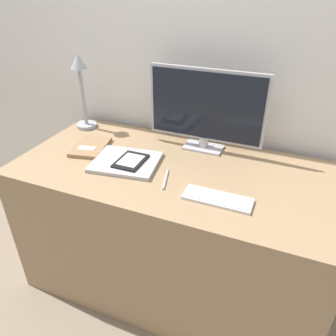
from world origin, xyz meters
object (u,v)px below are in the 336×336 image
object	(u,v)px
desk_lamp	(81,85)
keyboard	(218,198)
ereader	(131,161)
monitor	(206,109)
pen	(166,179)
notebook	(91,147)
laptop	(126,162)

from	to	relation	value
desk_lamp	keyboard	bearing A→B (deg)	-24.17
keyboard	ereader	world-z (taller)	ereader
monitor	pen	xyz separation A→B (m)	(-0.06, -0.35, -0.20)
monitor	notebook	bearing A→B (deg)	-156.87
laptop	desk_lamp	bearing A→B (deg)	145.37
keyboard	ereader	bearing A→B (deg)	166.50
ereader	laptop	bearing A→B (deg)	171.42
monitor	notebook	world-z (taller)	monitor
monitor	ereader	world-z (taller)	monitor
desk_lamp	notebook	size ratio (longest dim) A/B	1.66
monitor	laptop	xyz separation A→B (m)	(-0.29, -0.29, -0.20)
pen	notebook	bearing A→B (deg)	165.01
laptop	monitor	bearing A→B (deg)	45.28
ereader	pen	xyz separation A→B (m)	(0.20, -0.06, -0.02)
ereader	pen	size ratio (longest dim) A/B	1.12
monitor	laptop	bearing A→B (deg)	-134.72
monitor	ereader	xyz separation A→B (m)	(-0.26, -0.29, -0.19)
keyboard	ereader	xyz separation A→B (m)	(-0.44, 0.11, 0.02)
ereader	notebook	bearing A→B (deg)	165.60
notebook	keyboard	bearing A→B (deg)	-13.84
pen	laptop	bearing A→B (deg)	165.08
ereader	notebook	size ratio (longest dim) A/B	0.66
laptop	ereader	distance (m)	0.03
keyboard	monitor	bearing A→B (deg)	114.65
ereader	desk_lamp	bearing A→B (deg)	146.71
desk_lamp	laptop	bearing A→B (deg)	-34.63
keyboard	pen	bearing A→B (deg)	168.39
notebook	desk_lamp	bearing A→B (deg)	128.34
desk_lamp	pen	bearing A→B (deg)	-28.42
ereader	pen	world-z (taller)	ereader
laptop	notebook	bearing A→B (deg)	164.94
desk_lamp	notebook	world-z (taller)	desk_lamp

